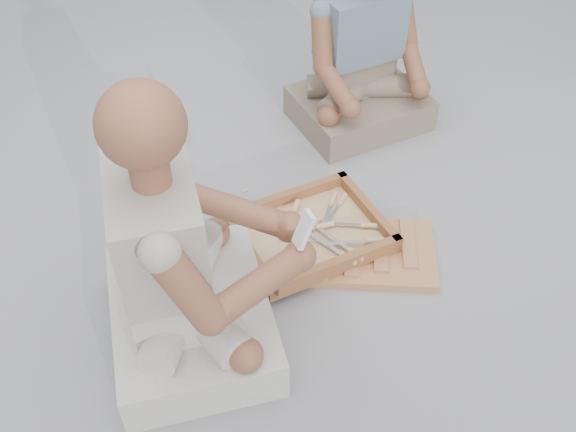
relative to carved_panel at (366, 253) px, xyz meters
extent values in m
plane|color=#9F9FA4|center=(-0.28, -0.17, -0.02)|extent=(60.00, 60.00, 0.00)
cube|color=#8F5F37|center=(0.00, 0.00, 0.00)|extent=(0.59, 0.46, 0.03)
cube|color=brown|center=(-0.20, 0.10, 0.03)|extent=(0.65, 0.58, 0.02)
cube|color=brown|center=(-0.26, 0.30, 0.06)|extent=(0.54, 0.19, 0.06)
cube|color=brown|center=(-0.14, -0.10, 0.06)|extent=(0.54, 0.19, 0.06)
cube|color=brown|center=(0.05, 0.17, 0.06)|extent=(0.16, 0.43, 0.06)
cube|color=brown|center=(-0.45, 0.03, 0.06)|extent=(0.16, 0.43, 0.06)
cube|color=tan|center=(-0.20, 0.10, 0.04)|extent=(0.57, 0.50, 0.01)
cube|color=white|center=(-0.25, 0.10, 0.06)|extent=(0.15, 0.03, 0.00)
cylinder|color=tan|center=(-0.14, 0.12, 0.06)|extent=(0.07, 0.03, 0.02)
cube|color=white|center=(-0.08, 0.01, 0.06)|extent=(0.15, 0.02, 0.00)
cylinder|color=tan|center=(0.03, 0.00, 0.06)|extent=(0.07, 0.03, 0.02)
cube|color=white|center=(-0.24, 0.05, 0.05)|extent=(0.11, 0.12, 0.00)
cylinder|color=tan|center=(-0.17, 0.14, 0.05)|extent=(0.06, 0.07, 0.02)
cube|color=white|center=(-0.16, 0.02, 0.06)|extent=(0.10, 0.13, 0.00)
cylinder|color=tan|center=(-0.09, -0.07, 0.06)|extent=(0.06, 0.07, 0.02)
cube|color=white|center=(-0.28, 0.14, 0.06)|extent=(0.08, 0.14, 0.00)
cylinder|color=tan|center=(-0.23, 0.23, 0.06)|extent=(0.05, 0.07, 0.02)
cube|color=white|center=(-0.10, 0.17, 0.05)|extent=(0.10, 0.13, 0.00)
cylinder|color=tan|center=(-0.03, 0.26, 0.05)|extent=(0.06, 0.07, 0.02)
cube|color=white|center=(-0.12, 0.04, 0.06)|extent=(0.09, 0.13, 0.00)
cylinder|color=tan|center=(-0.06, -0.06, 0.06)|extent=(0.06, 0.07, 0.02)
cube|color=white|center=(-0.07, 0.12, 0.05)|extent=(0.15, 0.05, 0.00)
cylinder|color=tan|center=(0.03, 0.09, 0.05)|extent=(0.07, 0.04, 0.02)
cube|color=white|center=(-0.19, 0.06, 0.05)|extent=(0.15, 0.05, 0.00)
cylinder|color=tan|center=(-0.09, 0.03, 0.05)|extent=(0.07, 0.04, 0.02)
cube|color=white|center=(-0.12, 0.17, 0.05)|extent=(0.08, 0.14, 0.00)
cylinder|color=tan|center=(-0.07, 0.27, 0.05)|extent=(0.05, 0.07, 0.02)
cube|color=tan|center=(-0.43, -0.02, -0.02)|extent=(0.02, 0.02, 0.00)
cube|color=tan|center=(-0.31, -0.01, -0.02)|extent=(0.02, 0.02, 0.00)
cube|color=tan|center=(-0.45, 0.09, -0.02)|extent=(0.02, 0.02, 0.00)
cube|color=tan|center=(-0.09, 0.20, -0.02)|extent=(0.02, 0.02, 0.00)
cube|color=tan|center=(-0.47, 0.41, -0.02)|extent=(0.02, 0.02, 0.00)
cube|color=tan|center=(-0.01, 0.07, -0.02)|extent=(0.02, 0.02, 0.00)
cube|color=tan|center=(0.11, 0.11, -0.02)|extent=(0.02, 0.02, 0.00)
cube|color=tan|center=(-0.09, -0.02, -0.02)|extent=(0.02, 0.02, 0.00)
cube|color=tan|center=(-0.41, 0.46, -0.02)|extent=(0.02, 0.02, 0.00)
cube|color=tan|center=(-0.53, -0.17, -0.02)|extent=(0.02, 0.02, 0.00)
cube|color=tan|center=(-0.52, 0.28, -0.02)|extent=(0.02, 0.02, 0.00)
cube|color=tan|center=(0.15, 0.11, -0.02)|extent=(0.02, 0.02, 0.00)
cube|color=tan|center=(0.07, 0.19, -0.02)|extent=(0.02, 0.02, 0.00)
cube|color=tan|center=(-0.48, 0.31, -0.02)|extent=(0.02, 0.02, 0.00)
cube|color=tan|center=(0.02, 0.45, -0.02)|extent=(0.02, 0.02, 0.00)
cube|color=tan|center=(-0.14, 0.25, -0.02)|extent=(0.02, 0.02, 0.00)
cube|color=beige|center=(-0.68, -0.25, 0.07)|extent=(0.56, 0.68, 0.17)
cube|color=beige|center=(-0.74, -0.25, 0.25)|extent=(0.25, 0.37, 0.20)
cube|color=#9E978C|center=(-0.73, -0.25, 0.51)|extent=(0.27, 0.42, 0.33)
sphere|color=brown|center=(-0.72, -0.25, 0.87)|extent=(0.23, 0.23, 0.23)
sphere|color=brown|center=(-0.33, -0.15, 0.35)|extent=(0.10, 0.10, 0.10)
sphere|color=brown|center=(-0.32, -0.29, 0.35)|extent=(0.10, 0.10, 0.10)
cube|color=#776955|center=(0.20, 0.87, 0.06)|extent=(0.69, 0.61, 0.15)
cube|color=#776955|center=(0.18, 0.93, 0.22)|extent=(0.36, 0.28, 0.18)
cube|color=slate|center=(0.18, 0.92, 0.46)|extent=(0.41, 0.31, 0.30)
sphere|color=brown|center=(0.43, 0.73, 0.23)|extent=(0.09, 0.09, 0.09)
sphere|color=brown|center=(0.08, 0.62, 0.23)|extent=(0.09, 0.09, 0.09)
cube|color=white|center=(-0.31, -0.29, 0.46)|extent=(0.07, 0.06, 0.12)
cube|color=black|center=(-0.31, -0.29, 0.47)|extent=(0.03, 0.04, 0.04)
camera|label=1|loc=(-0.60, -1.60, 1.80)|focal=40.00mm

